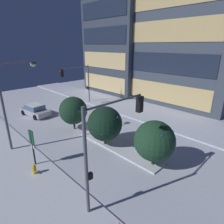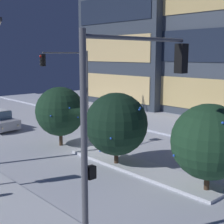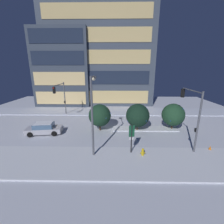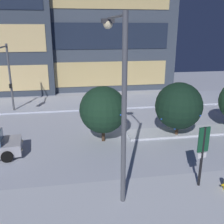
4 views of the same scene
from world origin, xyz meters
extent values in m
plane|color=silver|center=(0.00, 0.00, 0.00)|extent=(52.00, 52.00, 0.00)
cube|color=silver|center=(0.00, 8.54, 0.07)|extent=(52.00, 5.20, 0.14)
cube|color=silver|center=(5.39, -0.44, 0.07)|extent=(9.00, 1.80, 0.14)
cube|color=#E5C67F|center=(-2.50, 13.28, 2.13)|extent=(22.02, 0.10, 2.84)
cube|color=#232D42|center=(-2.50, 13.28, 6.39)|extent=(22.02, 0.10, 2.84)
cube|color=#384251|center=(-10.69, 17.54, 8.30)|extent=(12.13, 10.42, 16.59)
cube|color=#F2D18C|center=(-10.69, 12.30, 2.07)|extent=(10.92, 0.10, 2.77)
cube|color=#F2D18C|center=(-10.69, 12.30, 6.22)|extent=(10.92, 0.10, 2.77)
cube|color=#232D42|center=(-10.69, 12.30, 10.37)|extent=(10.92, 0.10, 2.77)
sphere|color=#F9E5B2|center=(-6.01, -1.28, 0.50)|extent=(0.16, 0.16, 0.16)
sphere|color=#F9E5B2|center=(-5.84, -2.55, 0.50)|extent=(0.16, 0.16, 0.16)
cylinder|color=black|center=(-6.82, -1.09, 0.33)|extent=(0.68, 0.31, 0.66)
cylinder|color=#565960|center=(-8.03, 6.74, 2.98)|extent=(0.18, 0.18, 5.96)
cylinder|color=#565960|center=(-8.03, 4.45, 5.76)|extent=(0.12, 4.59, 0.12)
cube|color=black|center=(-8.03, 2.16, 5.16)|extent=(0.32, 0.36, 1.00)
sphere|color=red|center=(-8.03, 1.97, 5.48)|extent=(0.20, 0.20, 0.20)
sphere|color=black|center=(-8.03, 1.97, 5.16)|extent=(0.20, 0.20, 0.20)
sphere|color=black|center=(-8.03, 1.97, 4.84)|extent=(0.20, 0.20, 0.20)
cube|color=black|center=(-8.03, 6.52, 2.40)|extent=(0.20, 0.24, 0.36)
cylinder|color=#565960|center=(9.17, -6.74, 3.14)|extent=(0.18, 0.18, 6.28)
cylinder|color=#565960|center=(9.17, -4.65, 6.08)|extent=(0.12, 4.19, 0.12)
cube|color=black|center=(9.17, -2.55, 5.48)|extent=(0.32, 0.36, 1.00)
sphere|color=red|center=(9.17, -2.36, 5.80)|extent=(0.20, 0.20, 0.20)
sphere|color=black|center=(9.17, -2.36, 5.48)|extent=(0.20, 0.20, 0.20)
sphere|color=black|center=(9.17, -2.36, 5.16)|extent=(0.20, 0.20, 0.20)
cube|color=black|center=(9.17, -6.52, 2.40)|extent=(0.20, 0.24, 0.36)
cylinder|color=#473323|center=(4.20, -0.95, 0.42)|extent=(0.22, 0.22, 0.84)
sphere|color=black|center=(4.20, -0.95, 2.18)|extent=(3.16, 3.16, 3.16)
sphere|color=blue|center=(2.86, -1.45, 1.49)|extent=(0.10, 0.10, 0.10)
sphere|color=blue|center=(3.76, -1.65, 0.82)|extent=(0.10, 0.10, 0.10)
sphere|color=blue|center=(5.44, -0.54, 3.10)|extent=(0.10, 0.10, 0.10)
sphere|color=blue|center=(5.52, -0.69, 3.05)|extent=(0.10, 0.10, 0.10)
sphere|color=blue|center=(5.16, -2.18, 1.84)|extent=(0.10, 0.10, 0.10)
sphere|color=blue|center=(3.99, 0.23, 1.13)|extent=(0.10, 0.10, 0.10)
cylinder|color=#473323|center=(-0.91, -0.93, 0.44)|extent=(0.22, 0.22, 0.87)
sphere|color=#193823|center=(-0.91, -0.93, 2.16)|extent=(3.03, 3.03, 3.03)
sphere|color=blue|center=(0.00, -2.16, 2.16)|extent=(0.10, 0.10, 0.10)
sphere|color=blue|center=(-1.32, 0.23, 3.07)|extent=(0.10, 0.10, 0.10)
sphere|color=blue|center=(0.53, -1.22, 2.58)|extent=(0.10, 0.10, 0.10)
sphere|color=blue|center=(0.59, -0.67, 1.97)|extent=(0.10, 0.10, 0.10)
sphere|color=blue|center=(0.06, 0.22, 1.85)|extent=(0.10, 0.10, 0.10)
sphere|color=blue|center=(-1.45, 0.49, 2.40)|extent=(0.10, 0.10, 0.10)
cylinder|color=#473323|center=(9.14, -0.46, 0.43)|extent=(0.22, 0.22, 0.86)
sphere|color=#1E4228|center=(9.14, -0.46, 2.16)|extent=(3.08, 3.08, 3.08)
sphere|color=blue|center=(10.08, -1.17, 3.19)|extent=(0.10, 0.10, 0.10)
sphere|color=blue|center=(8.12, -0.34, 1.00)|extent=(0.10, 0.10, 0.10)
sphere|color=blue|center=(8.48, 0.92, 2.42)|extent=(0.10, 0.10, 0.10)
sphere|color=blue|center=(8.41, -1.75, 1.69)|extent=(0.10, 0.10, 0.10)
camera|label=1|loc=(15.83, -11.44, 8.90)|focal=30.24mm
camera|label=2|loc=(15.97, -11.89, 5.62)|focal=52.53mm
camera|label=3|loc=(1.12, -20.87, 8.27)|focal=24.73mm
camera|label=4|loc=(-2.88, -16.65, 7.04)|focal=41.49mm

